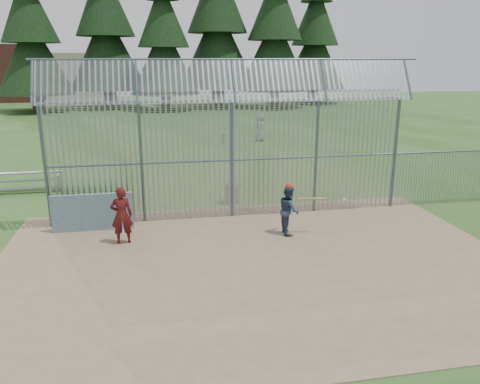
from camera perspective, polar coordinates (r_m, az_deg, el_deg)
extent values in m
plane|color=#2D511E|center=(13.21, 1.62, -7.79)|extent=(120.00, 120.00, 0.00)
cube|color=#756047|center=(12.76, 2.10, -8.64)|extent=(14.00, 10.00, 0.02)
cube|color=#38566B|center=(15.57, -17.53, -2.37)|extent=(2.50, 0.12, 1.20)
imported|color=navy|center=(14.63, 5.96, -2.19)|extent=(0.63, 0.78, 1.53)
imported|color=maroon|center=(14.19, -14.24, -2.77)|extent=(0.66, 0.47, 1.73)
imported|color=slate|center=(31.22, 2.46, 7.83)|extent=(1.04, 0.91, 1.80)
imported|color=slate|center=(30.26, -1.96, 6.61)|extent=(0.48, 0.25, 0.79)
sphere|color=red|center=(14.41, 6.05, 0.63)|extent=(0.24, 0.24, 0.24)
cylinder|color=#AA7F4C|center=(14.59, 8.81, -0.80)|extent=(0.85, 0.23, 0.07)
sphere|color=#AA7F4C|center=(14.46, 7.20, -0.90)|extent=(0.09, 0.09, 0.09)
sphere|color=white|center=(14.75, 12.61, -0.90)|extent=(0.09, 0.09, 0.09)
cylinder|color=#93969B|center=(17.77, -1.02, -0.27)|extent=(0.52, 0.52, 0.70)
cylinder|color=#9EA0A5|center=(17.67, -1.03, 0.88)|extent=(0.56, 0.56, 0.05)
sphere|color=#9EA0A5|center=(17.66, -1.03, 1.03)|extent=(0.10, 0.10, 0.10)
cube|color=gray|center=(21.04, -24.94, 0.37)|extent=(3.00, 0.25, 0.05)
cube|color=gray|center=(21.31, -24.80, 1.26)|extent=(3.00, 0.25, 0.05)
cube|color=gray|center=(21.58, -24.67, 2.14)|extent=(3.00, 0.25, 0.05)
cube|color=slate|center=(21.03, -21.08, 1.21)|extent=(0.06, 0.90, 0.70)
cylinder|color=#47566B|center=(16.03, -22.68, 2.76)|extent=(0.10, 0.10, 4.00)
cylinder|color=#47566B|center=(15.67, -11.90, 3.39)|extent=(0.10, 0.10, 4.00)
cylinder|color=#47566B|center=(15.88, -1.00, 3.90)|extent=(0.10, 0.10, 4.00)
cylinder|color=#47566B|center=(16.64, 9.26, 4.25)|extent=(0.10, 0.10, 4.00)
cylinder|color=#47566B|center=(17.87, 18.38, 4.45)|extent=(0.10, 0.10, 4.00)
cylinder|color=#47566B|center=(15.58, -1.04, 11.11)|extent=(12.00, 0.07, 0.07)
cylinder|color=#47566B|center=(15.88, -1.00, 3.90)|extent=(12.00, 0.06, 0.06)
cube|color=gray|center=(15.88, -1.00, 3.90)|extent=(12.00, 0.02, 4.00)
cube|color=gray|center=(15.17, -0.81, 13.43)|extent=(12.00, 0.77, 1.31)
cylinder|color=#47566B|center=(18.08, 18.11, 1.34)|extent=(0.08, 0.08, 2.00)
cylinder|color=#332319|center=(53.18, -23.44, 10.62)|extent=(1.19, 1.19, 3.06)
cone|color=black|center=(53.27, -24.53, 19.90)|extent=(7.48, 7.48, 13.94)
cylinder|color=#332319|center=(55.10, -15.55, 11.67)|extent=(1.33, 1.33, 3.42)
cylinder|color=#332319|center=(50.98, -9.02, 11.43)|extent=(1.12, 1.12, 2.88)
cone|color=black|center=(51.01, -9.44, 20.60)|extent=(7.04, 7.04, 13.12)
cylinder|color=#332319|center=(54.46, -2.68, 12.27)|extent=(1.40, 1.40, 3.60)
cylinder|color=#332319|center=(53.69, 4.12, 12.00)|extent=(1.26, 1.26, 3.24)
cone|color=black|center=(53.84, 4.33, 21.79)|extent=(7.92, 7.92, 14.76)
cylinder|color=#332319|center=(59.27, 8.87, 12.14)|extent=(1.19, 1.19, 3.06)
cone|color=black|center=(59.35, 9.25, 20.52)|extent=(7.48, 7.48, 13.94)
cube|color=#B2A58C|center=(70.48, -18.85, 13.28)|extent=(8.00, 7.00, 6.00)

